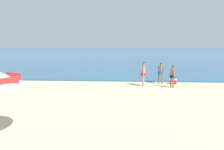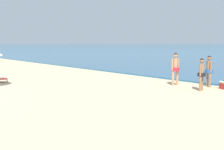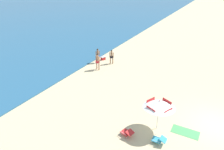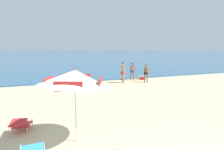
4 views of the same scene
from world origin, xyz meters
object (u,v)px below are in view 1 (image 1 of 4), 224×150
at_px(person_wading_in, 144,72).
at_px(person_standing_near_shore, 173,75).
at_px(person_standing_beside, 161,72).
at_px(cooler_box, 173,81).

bearing_deg(person_wading_in, person_standing_near_shore, -12.78).
relative_size(person_standing_beside, cooler_box, 2.79).
distance_m(person_standing_near_shore, cooler_box, 1.62).
height_order(person_standing_near_shore, cooler_box, person_standing_near_shore).
bearing_deg(cooler_box, person_standing_beside, 176.75).
bearing_deg(person_standing_near_shore, person_standing_beside, 111.43).
bearing_deg(cooler_box, person_wading_in, -159.14).
bearing_deg(person_wading_in, person_standing_beside, 34.18).
xyz_separation_m(person_standing_near_shore, person_standing_beside, (-0.57, 1.45, 0.04)).
distance_m(person_standing_beside, cooler_box, 1.25).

